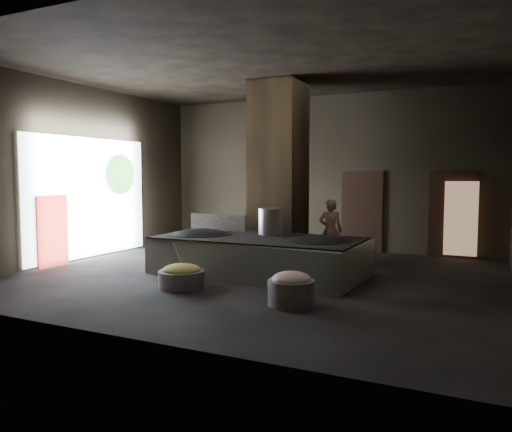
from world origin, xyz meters
The scene contains 27 objects.
floor centered at (0.00, 0.00, -0.05)m, with size 10.00×9.00×0.10m, color black.
ceiling centered at (0.00, 0.00, 4.55)m, with size 10.00×9.00×0.10m, color black.
back_wall centered at (0.00, 4.55, 2.25)m, with size 10.00×0.10×4.50m, color black.
front_wall centered at (0.00, -4.55, 2.25)m, with size 10.00×0.10×4.50m, color black.
left_wall centered at (-5.05, 0.00, 2.25)m, with size 0.10×9.00×4.50m, color black.
pillar centered at (-0.30, 1.90, 2.25)m, with size 1.20×1.20×4.50m, color black.
hearth_platform centered at (-0.01, 0.12, 0.39)m, with size 4.54×2.17×0.79m, color #A6B8A6.
platform_cap centered at (-0.01, 0.12, 0.82)m, with size 4.44×2.13×0.03m, color black.
wok_left centered at (-1.46, 0.07, 0.75)m, with size 1.43×1.43×0.39m, color black.
wok_left_rim centered at (-1.46, 0.07, 0.82)m, with size 1.46×1.46×0.05m, color black.
wok_right centered at (1.34, 0.17, 0.75)m, with size 1.33×1.33×0.37m, color black.
wok_right_rim centered at (1.34, 0.17, 0.82)m, with size 1.36×1.36×0.05m, color black.
stock_pot centered at (0.04, 0.67, 1.13)m, with size 0.55×0.55×0.59m, color gray.
splash_guard centered at (-1.46, 0.87, 1.03)m, with size 1.58×0.06×0.39m, color black.
cook centered at (0.92, 2.40, 0.79)m, with size 0.58×0.37×1.58m, color #95664C.
veg_basin centered at (-0.81, -1.66, 0.17)m, with size 0.90×0.90×0.33m, color slate.
veg_fill centered at (-0.81, -1.66, 0.35)m, with size 0.74×0.74×0.23m, color #88A24E.
ladle centered at (-0.96, -1.51, 0.55)m, with size 0.03×0.03×0.71m, color gray.
meat_basin centered at (1.62, -1.98, 0.22)m, with size 0.79×0.79×0.43m, color slate.
meat_fill centered at (1.62, -1.98, 0.45)m, with size 0.66×0.66×0.25m, color tan.
doorway_near centered at (1.20, 4.45, 1.10)m, with size 1.18×0.08×2.38m, color black.
doorway_near_glow centered at (1.42, 4.53, 1.05)m, with size 0.83×0.04×1.97m, color #8C6647.
doorway_far centered at (3.60, 4.45, 1.10)m, with size 1.18×0.08×2.38m, color black.
doorway_far_glow centered at (3.83, 4.34, 1.05)m, with size 0.82×0.04×1.94m, color #8C6647.
left_opening centered at (-4.95, 0.20, 1.60)m, with size 0.04×4.20×3.10m, color white.
pavilion_sliver centered at (-4.88, -1.10, 0.85)m, with size 0.05×0.90×1.70m, color maroon.
tree_silhouette centered at (-4.85, 1.30, 2.20)m, with size 0.28×1.10×1.10m, color #194714.
Camera 1 is at (4.67, -9.62, 2.18)m, focal length 35.00 mm.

